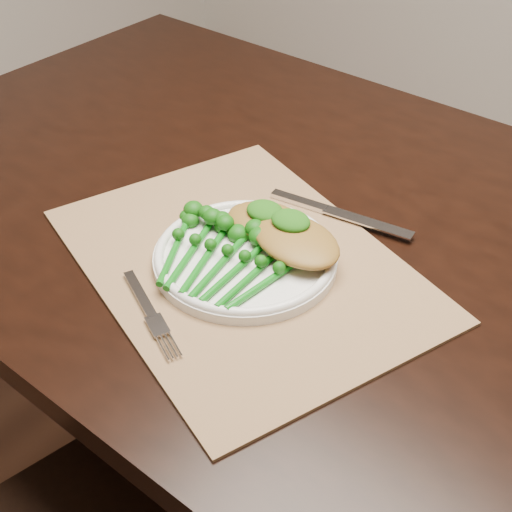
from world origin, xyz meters
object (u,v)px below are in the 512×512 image
Objects in this scene: broccolini_bundle at (220,265)px; dining_table at (317,400)px; placemat at (241,263)px; chicken_fillet_left at (268,221)px; dinner_plate at (245,256)px.

dining_table is at bearing 64.16° from broccolini_bundle.
chicken_fillet_left is at bearing 115.33° from placemat.
placemat is 0.05m from broccolini_bundle.
dining_table is 0.42m from dinner_plate.
broccolini_bundle is (-0.01, -0.04, 0.01)m from dinner_plate.
placemat is 2.47× the size of broccolini_bundle.
broccolini_bundle reaches higher than dinner_plate.
dinner_plate is 0.07m from chicken_fillet_left.
dining_table is 0.41m from chicken_fillet_left.
dining_table is 0.44m from broccolini_bundle.
dining_table is 3.22× the size of placemat.
chicken_fillet_left is 0.58× the size of broccolini_bundle.
dining_table is at bearing 90.98° from placemat.
chicken_fillet_left reaches higher than dinner_plate.
dinner_plate is 0.04m from broccolini_bundle.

